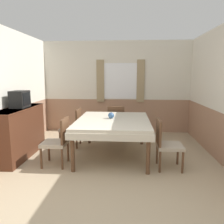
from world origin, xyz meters
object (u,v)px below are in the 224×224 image
chair_left_near (58,140)px  chair_right_near (166,143)px  chair_left_far (73,126)px  chair_head_window (116,122)px  tv (20,99)px  dining_table (113,124)px  sideboard (19,132)px  vase (111,115)px

chair_left_near → chair_right_near: size_ratio=1.00×
chair_left_far → chair_head_window: bearing=-58.4°
tv → chair_left_far: bearing=35.6°
dining_table → tv: tv is taller
chair_head_window → sideboard: 2.31m
chair_left_far → tv: bearing=125.6°
sideboard → tv: (0.02, 0.07, 0.66)m
chair_head_window → tv: 2.35m
chair_left_near → chair_right_near: bearing=-90.0°
chair_left_near → tv: tv is taller
chair_right_near → tv: tv is taller
dining_table → sideboard: 1.91m
chair_left_near → chair_left_far: size_ratio=1.00×
tv → vase: 1.86m
vase → tv: bearing=-174.2°
chair_head_window → vase: bearing=-92.9°
dining_table → sideboard: (-1.89, -0.17, -0.16)m
sideboard → vase: 1.89m
chair_left_near → chair_right_near: 1.94m
chair_left_near → tv: bearing=63.6°
chair_right_near → vase: vase is taller
chair_right_near → chair_head_window: 1.95m
vase → sideboard: bearing=-172.1°
chair_left_far → tv: size_ratio=2.35×
dining_table → chair_left_near: 1.13m
sideboard → dining_table: bearing=5.1°
chair_right_near → vase: 1.26m
chair_head_window → chair_left_far: same height
chair_head_window → vase: (-0.05, -1.06, 0.36)m
chair_left_near → chair_head_window: (0.97, 1.69, 0.00)m
dining_table → chair_right_near: (0.97, -0.55, -0.19)m
tv → vase: bearing=5.8°
chair_right_near → vase: size_ratio=6.98×
vase → chair_left_far: bearing=153.4°
tv → dining_table: bearing=3.0°
chair_right_near → tv: bearing=-98.9°
tv → sideboard: bearing=-108.0°
sideboard → vase: (1.84, 0.26, 0.32)m
chair_head_window → sideboard: sideboard is taller
dining_table → chair_left_far: 1.13m
chair_left_near → chair_right_near: (1.94, 0.00, 0.00)m
sideboard → tv: size_ratio=3.98×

